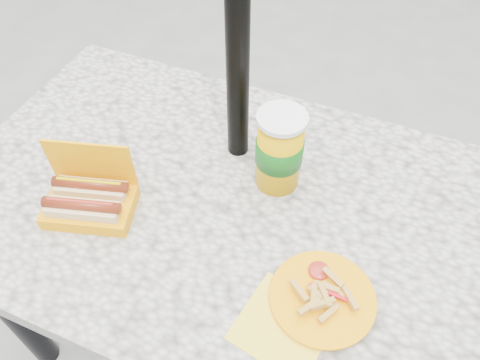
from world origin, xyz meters
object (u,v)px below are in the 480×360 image
at_px(umbrella_pole, 238,20).
at_px(fries_plate, 319,299).
at_px(hotdog_box, 89,200).
at_px(soda_cup, 279,151).

distance_m(umbrella_pole, fries_plate, 0.55).
relative_size(hotdog_box, soda_cup, 1.08).
bearing_deg(fries_plate, hotdog_box, 177.90).
bearing_deg(hotdog_box, fries_plate, -18.13).
distance_m(hotdog_box, fries_plate, 0.52).
xyz_separation_m(hotdog_box, fries_plate, (0.52, -0.02, -0.02)).
bearing_deg(umbrella_pole, hotdog_box, -126.98).
relative_size(fries_plate, soda_cup, 1.36).
height_order(umbrella_pole, hotdog_box, umbrella_pole).
distance_m(umbrella_pole, soda_cup, 0.29).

